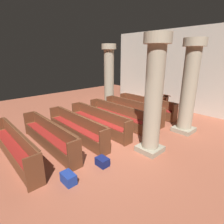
# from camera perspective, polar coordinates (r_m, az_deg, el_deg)

# --- Properties ---
(ground_plane) EXTENTS (19.20, 19.20, 0.00)m
(ground_plane) POSITION_cam_1_polar(r_m,az_deg,el_deg) (6.77, -3.03, -9.48)
(ground_plane) COLOR #AD5B42
(back_wall) EXTENTS (10.00, 0.16, 4.50)m
(back_wall) POSITION_cam_1_polar(r_m,az_deg,el_deg) (10.98, 22.49, 12.05)
(back_wall) COLOR beige
(back_wall) RESTS_ON ground
(pew_row_0) EXTENTS (3.47, 0.47, 0.90)m
(pew_row_0) POSITION_cam_1_polar(r_m,az_deg,el_deg) (9.84, 10.81, 2.05)
(pew_row_0) COLOR brown
(pew_row_0) RESTS_ON ground
(pew_row_1) EXTENTS (3.47, 0.46, 0.90)m
(pew_row_1) POSITION_cam_1_polar(r_m,az_deg,el_deg) (9.01, 6.64, 0.79)
(pew_row_1) COLOR brown
(pew_row_1) RESTS_ON ground
(pew_row_2) EXTENTS (3.47, 0.47, 0.90)m
(pew_row_2) POSITION_cam_1_polar(r_m,az_deg,el_deg) (8.25, 1.66, -0.72)
(pew_row_2) COLOR brown
(pew_row_2) RESTS_ON ground
(pew_row_3) EXTENTS (3.47, 0.46, 0.90)m
(pew_row_3) POSITION_cam_1_polar(r_m,az_deg,el_deg) (7.56, -4.28, -2.51)
(pew_row_3) COLOR brown
(pew_row_3) RESTS_ON ground
(pew_row_4) EXTENTS (3.47, 0.46, 0.90)m
(pew_row_4) POSITION_cam_1_polar(r_m,az_deg,el_deg) (6.98, -11.33, -4.59)
(pew_row_4) COLOR brown
(pew_row_4) RESTS_ON ground
(pew_row_5) EXTENTS (3.47, 0.47, 0.90)m
(pew_row_5) POSITION_cam_1_polar(r_m,az_deg,el_deg) (6.54, -19.53, -6.91)
(pew_row_5) COLOR brown
(pew_row_5) RESTS_ON ground
(pew_row_6) EXTENTS (3.47, 0.46, 0.90)m
(pew_row_6) POSITION_cam_1_polar(r_m,az_deg,el_deg) (6.25, -28.80, -9.33)
(pew_row_6) COLOR brown
(pew_row_6) RESTS_ON ground
(pillar_aisle_side) EXTENTS (0.84, 0.84, 3.70)m
(pillar_aisle_side) POSITION_cam_1_polar(r_m,az_deg,el_deg) (7.70, 23.42, 7.53)
(pillar_aisle_side) COLOR #9F967E
(pillar_aisle_side) RESTS_ON ground
(pillar_far_side) EXTENTS (0.84, 0.84, 3.70)m
(pillar_far_side) POSITION_cam_1_polar(r_m,az_deg,el_deg) (10.86, -0.97, 11.55)
(pillar_far_side) COLOR #9F967E
(pillar_far_side) RESTS_ON ground
(pillar_aisle_rear) EXTENTS (0.80, 0.80, 3.70)m
(pillar_aisle_rear) POSITION_cam_1_polar(r_m,az_deg,el_deg) (5.62, 13.16, 5.20)
(pillar_aisle_rear) COLOR #9F967E
(pillar_aisle_rear) RESTS_ON ground
(lectern) EXTENTS (0.48, 0.45, 1.08)m
(lectern) POSITION_cam_1_polar(r_m,az_deg,el_deg) (10.30, 16.35, 2.17)
(lectern) COLOR #562B1A
(lectern) RESTS_ON ground
(hymn_book) EXTENTS (0.15, 0.19, 0.03)m
(hymn_book) POSITION_cam_1_polar(r_m,az_deg,el_deg) (9.94, 11.18, 4.75)
(hymn_book) COLOR black
(hymn_book) RESTS_ON pew_row_0
(kneeler_box_navy) EXTENTS (0.38, 0.28, 0.24)m
(kneeler_box_navy) POSITION_cam_1_polar(r_m,az_deg,el_deg) (5.43, -3.09, -15.55)
(kneeler_box_navy) COLOR navy
(kneeler_box_navy) RESTS_ON ground
(kneeler_box_blue) EXTENTS (0.42, 0.26, 0.27)m
(kneeler_box_blue) POSITION_cam_1_polar(r_m,az_deg,el_deg) (4.92, -13.73, -19.86)
(kneeler_box_blue) COLOR navy
(kneeler_box_blue) RESTS_ON ground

